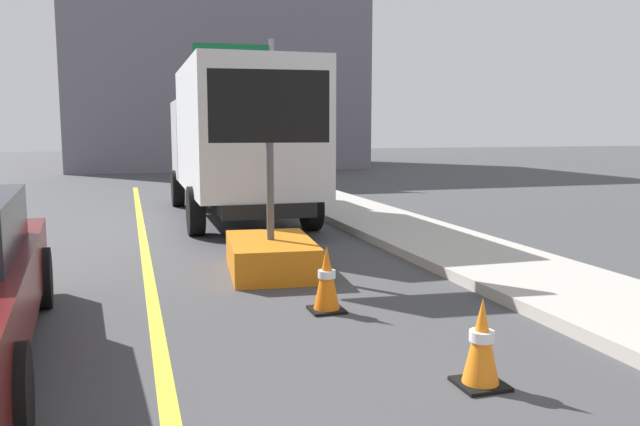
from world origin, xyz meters
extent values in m
cube|color=orange|center=(1.60, 10.58, 0.23)|extent=(1.26, 1.89, 0.45)
cylinder|color=#4C4C4C|center=(1.60, 10.58, 1.10)|extent=(0.10, 0.10, 1.30)
cube|color=black|center=(1.60, 10.58, 2.23)|extent=(1.60, 0.23, 0.95)
sphere|color=yellow|center=(2.15, 10.58, 2.23)|extent=(0.09, 0.09, 0.09)
sphere|color=yellow|center=(1.85, 10.61, 2.23)|extent=(0.09, 0.09, 0.09)
sphere|color=yellow|center=(1.56, 10.63, 2.23)|extent=(0.09, 0.09, 0.09)
sphere|color=yellow|center=(1.26, 10.66, 2.23)|extent=(0.09, 0.09, 0.09)
sphere|color=yellow|center=(1.09, 10.68, 2.41)|extent=(0.09, 0.09, 0.09)
sphere|color=yellow|center=(1.09, 10.68, 2.04)|extent=(0.09, 0.09, 0.09)
cube|color=black|center=(2.04, 16.04, 0.57)|extent=(1.64, 7.17, 0.25)
cube|color=silver|center=(2.06, 18.62, 1.65)|extent=(2.29, 2.02, 1.90)
cube|color=silver|center=(2.04, 14.95, 1.94)|extent=(2.31, 4.88, 2.47)
cylinder|color=black|center=(0.97, 18.48, 0.45)|extent=(0.29, 0.90, 0.90)
cylinder|color=black|center=(3.15, 18.47, 0.45)|extent=(0.29, 0.90, 0.90)
cylinder|color=black|center=(0.94, 13.90, 0.45)|extent=(0.29, 0.90, 0.90)
cylinder|color=black|center=(3.12, 13.89, 0.45)|extent=(0.29, 0.90, 0.90)
cylinder|color=black|center=(-0.94, 6.33, 0.33)|extent=(0.26, 0.67, 0.66)
cylinder|color=black|center=(-1.16, 9.60, 0.33)|extent=(0.26, 0.67, 0.66)
cylinder|color=gray|center=(4.72, 24.42, 2.50)|extent=(0.18, 0.18, 5.00)
cube|color=#0F6033|center=(3.32, 24.48, 4.15)|extent=(2.60, 0.18, 1.30)
cube|color=white|center=(3.33, 24.52, 4.15)|extent=(1.82, 0.09, 0.18)
cube|color=slate|center=(4.09, 35.80, 5.43)|extent=(13.79, 9.85, 10.86)
cube|color=black|center=(2.29, 6.35, 0.01)|extent=(0.36, 0.36, 0.03)
cone|color=orange|center=(2.29, 6.35, 0.36)|extent=(0.28, 0.28, 0.66)
cylinder|color=white|center=(2.29, 6.35, 0.39)|extent=(0.19, 0.19, 0.08)
cube|color=black|center=(1.77, 8.59, 0.01)|extent=(0.36, 0.36, 0.03)
cone|color=orange|center=(1.77, 8.59, 0.37)|extent=(0.28, 0.28, 0.68)
cylinder|color=white|center=(1.77, 8.59, 0.40)|extent=(0.19, 0.19, 0.08)
camera|label=1|loc=(-0.21, 2.28, 1.94)|focal=35.75mm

